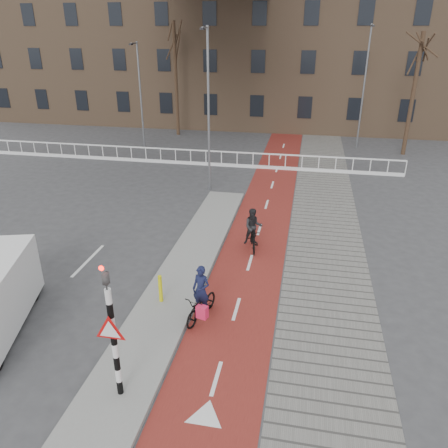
# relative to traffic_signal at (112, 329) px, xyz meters

# --- Properties ---
(ground) EXTENTS (120.00, 120.00, 0.00)m
(ground) POSITION_rel_traffic_signal_xyz_m (0.60, 2.02, -1.99)
(ground) COLOR #38383A
(ground) RESTS_ON ground
(bike_lane) EXTENTS (2.50, 60.00, 0.01)m
(bike_lane) POSITION_rel_traffic_signal_xyz_m (2.10, 12.02, -1.98)
(bike_lane) COLOR maroon
(bike_lane) RESTS_ON ground
(sidewalk) EXTENTS (3.00, 60.00, 0.01)m
(sidewalk) POSITION_rel_traffic_signal_xyz_m (4.90, 12.02, -1.98)
(sidewalk) COLOR slate
(sidewalk) RESTS_ON ground
(curb_island) EXTENTS (1.80, 16.00, 0.12)m
(curb_island) POSITION_rel_traffic_signal_xyz_m (-0.10, 6.02, -1.93)
(curb_island) COLOR gray
(curb_island) RESTS_ON ground
(traffic_signal) EXTENTS (0.80, 0.80, 3.68)m
(traffic_signal) POSITION_rel_traffic_signal_xyz_m (0.00, 0.00, 0.00)
(traffic_signal) COLOR black
(traffic_signal) RESTS_ON curb_island
(bollard) EXTENTS (0.12, 0.12, 0.91)m
(bollard) POSITION_rel_traffic_signal_xyz_m (-0.28, 3.84, -1.41)
(bollard) COLOR #D2CD0B
(bollard) RESTS_ON curb_island
(cyclist_near) EXTENTS (1.01, 1.74, 1.74)m
(cyclist_near) POSITION_rel_traffic_signal_xyz_m (1.15, 3.37, -1.40)
(cyclist_near) COLOR black
(cyclist_near) RESTS_ON bike_lane
(cyclist_far) EXTENTS (0.82, 1.62, 1.71)m
(cyclist_far) POSITION_rel_traffic_signal_xyz_m (2.05, 8.11, -1.27)
(cyclist_far) COLOR black
(cyclist_far) RESTS_ON bike_lane
(railing) EXTENTS (28.00, 0.10, 0.99)m
(railing) POSITION_rel_traffic_signal_xyz_m (-4.40, 19.02, -1.68)
(railing) COLOR silver
(railing) RESTS_ON ground
(townhouse_row) EXTENTS (46.00, 10.00, 15.90)m
(townhouse_row) POSITION_rel_traffic_signal_xyz_m (-2.40, 34.02, 5.82)
(townhouse_row) COLOR #7F6047
(townhouse_row) RESTS_ON ground
(tree_mid) EXTENTS (0.26, 0.26, 8.51)m
(tree_mid) POSITION_rel_traffic_signal_xyz_m (-6.68, 27.20, 2.26)
(tree_mid) COLOR #332316
(tree_mid) RESTS_ON ground
(tree_right) EXTENTS (0.27, 0.27, 7.83)m
(tree_right) POSITION_rel_traffic_signal_xyz_m (10.37, 24.25, 1.93)
(tree_right) COLOR #332316
(tree_right) RESTS_ON ground
(streetlight_near) EXTENTS (0.12, 0.12, 8.11)m
(streetlight_near) POSITION_rel_traffic_signal_xyz_m (-1.16, 14.62, 2.07)
(streetlight_near) COLOR slate
(streetlight_near) RESTS_ON ground
(streetlight_left) EXTENTS (0.12, 0.12, 7.19)m
(streetlight_left) POSITION_rel_traffic_signal_xyz_m (-7.85, 22.54, 1.60)
(streetlight_left) COLOR slate
(streetlight_left) RESTS_ON ground
(streetlight_right) EXTENTS (0.12, 0.12, 8.26)m
(streetlight_right) POSITION_rel_traffic_signal_xyz_m (7.36, 25.62, 2.14)
(streetlight_right) COLOR slate
(streetlight_right) RESTS_ON ground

